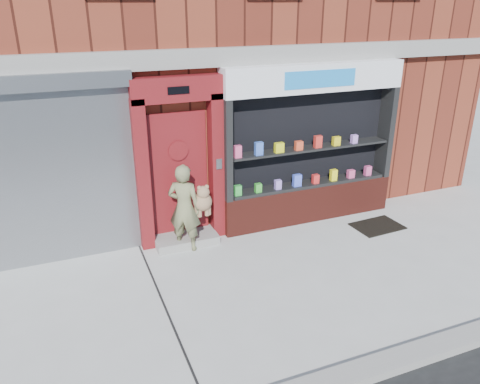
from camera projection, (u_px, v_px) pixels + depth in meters
ground at (265, 284)px, 7.13m from camera, size 80.00×80.00×0.00m
curb at (345, 378)px, 5.26m from camera, size 60.00×0.30×0.12m
building at (159, 1)px, 10.76m from camera, size 12.00×8.16×8.00m
shutter_bay at (34, 163)px, 7.09m from camera, size 3.10×0.30×3.04m
red_door_bay at (180, 163)px, 7.91m from camera, size 1.52×0.58×2.90m
pharmacy_bay at (310, 152)px, 8.77m from camera, size 3.50×0.41×3.00m
woman at (187, 207)px, 7.87m from camera, size 0.81×0.62×1.54m
doormat at (377, 226)px, 8.93m from camera, size 0.94×0.68×0.02m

